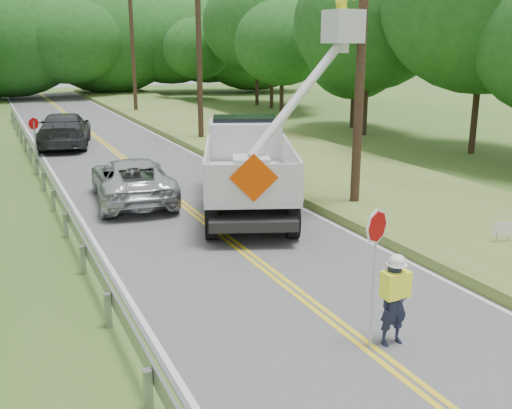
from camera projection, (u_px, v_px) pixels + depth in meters
name	position (u px, v px, depth m)	size (l,w,h in m)	color
ground	(410.00, 381.00, 9.62)	(140.00, 140.00, 0.00)	#3C6128
road	(166.00, 191.00, 21.85)	(7.20, 96.00, 0.03)	#535356
guardrail	(49.00, 182.00, 20.86)	(0.18, 48.00, 0.77)	gray
utility_poles	(253.00, 45.00, 25.11)	(1.60, 43.30, 10.00)	black
tall_grass_verge	(329.00, 171.00, 24.70)	(7.00, 96.00, 0.30)	olive
treeline_right	(360.00, 25.00, 35.59)	(11.42, 54.21, 11.50)	#332319
treeline_horizon	(40.00, 41.00, 57.40)	(56.26, 14.73, 11.71)	#1C4916
flagger	(394.00, 296.00, 10.53)	(1.05, 0.39, 2.62)	#191E33
bucket_truck	(252.00, 155.00, 19.92)	(5.65, 8.19, 7.49)	black
suv_silver	(132.00, 180.00, 20.28)	(2.51, 5.45, 1.51)	silver
suv_darkgrey	(65.00, 130.00, 30.99)	(2.50, 6.16, 1.79)	#36383D
stop_sign_permanent	(35.00, 137.00, 24.28)	(0.44, 0.30, 2.39)	gray
yard_sign	(504.00, 230.00, 15.37)	(0.55, 0.21, 0.83)	white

